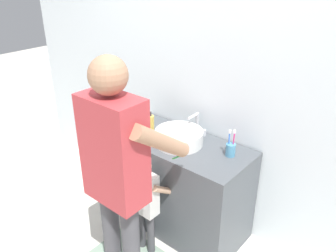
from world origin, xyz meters
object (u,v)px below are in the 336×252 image
at_px(soap_bottle, 151,123).
at_px(child_toddler, 146,198).
at_px(adult_parent, 117,165).
at_px(toothbrush_cup, 231,149).

bearing_deg(soap_bottle, child_toddler, -51.83).
height_order(soap_bottle, adult_parent, adult_parent).
bearing_deg(toothbrush_cup, soap_bottle, -174.59).
height_order(child_toddler, adult_parent, adult_parent).
xyz_separation_m(soap_bottle, adult_parent, (0.42, -0.74, 0.12)).
bearing_deg(adult_parent, child_toddler, 106.18).
xyz_separation_m(toothbrush_cup, soap_bottle, (-0.72, -0.07, 0.01)).
bearing_deg(child_toddler, toothbrush_cup, 50.32).
relative_size(soap_bottle, child_toddler, 0.20).
xyz_separation_m(toothbrush_cup, child_toddler, (-0.40, -0.48, -0.36)).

